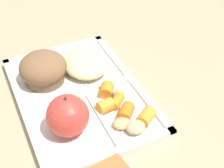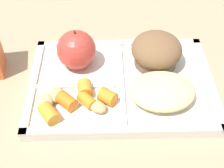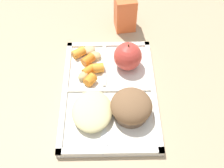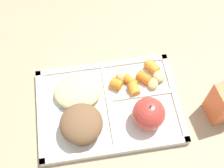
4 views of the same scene
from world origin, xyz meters
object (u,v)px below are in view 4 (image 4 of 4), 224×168
(green_apple, at_px, (149,114))
(plastic_fork, at_px, (65,106))
(bran_muffin, at_px, (81,125))
(lunch_tray, at_px, (109,106))

(green_apple, xyz_separation_m, plastic_fork, (0.19, -0.06, -0.04))
(bran_muffin, height_order, plastic_fork, bran_muffin)
(green_apple, height_order, bran_muffin, green_apple)
(lunch_tray, xyz_separation_m, green_apple, (-0.08, 0.05, 0.04))
(bran_muffin, relative_size, plastic_fork, 0.65)
(lunch_tray, distance_m, bran_muffin, 0.09)
(lunch_tray, relative_size, bran_muffin, 3.52)
(lunch_tray, bearing_deg, green_apple, 148.73)
(lunch_tray, distance_m, green_apple, 0.11)
(bran_muffin, distance_m, plastic_fork, 0.08)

